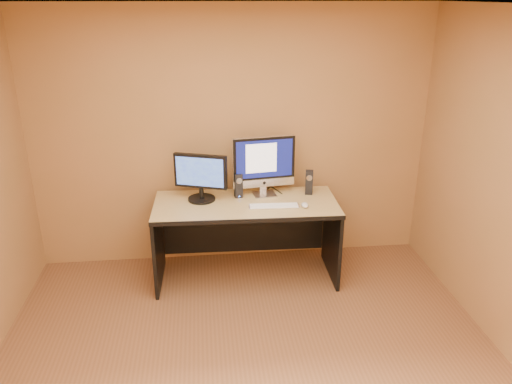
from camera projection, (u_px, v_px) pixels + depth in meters
walls at (253, 224)px, 3.16m from camera, size 4.00×4.00×2.60m
ceiling at (253, 6)px, 2.68m from camera, size 4.00×4.00×0.00m
desk at (246, 241)px, 4.90m from camera, size 1.77×0.81×0.81m
imac at (265, 166)px, 4.83m from camera, size 0.65×0.31×0.60m
second_monitor at (201, 178)px, 4.73m from camera, size 0.58×0.42×0.46m
speaker_left at (238, 185)px, 4.85m from camera, size 0.09×0.09×0.24m
speaker_right at (309, 182)px, 4.93m from camera, size 0.09×0.09×0.24m
keyboard at (274, 206)px, 4.65m from camera, size 0.47×0.15×0.02m
mouse at (305, 205)px, 4.65m from camera, size 0.07×0.11×0.04m
cable_a at (276, 190)px, 5.05m from camera, size 0.09×0.23×0.01m
cable_b at (267, 190)px, 5.05m from camera, size 0.10×0.18×0.01m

